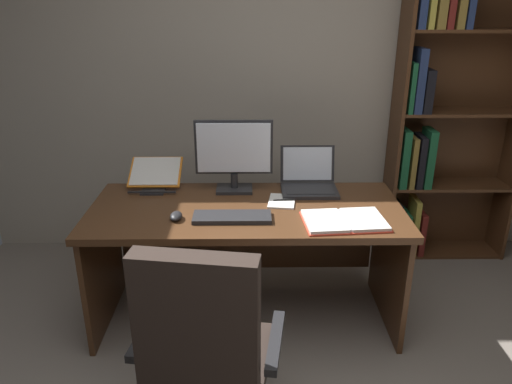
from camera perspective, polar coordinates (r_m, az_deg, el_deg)
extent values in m
cube|color=#A89E8E|center=(3.62, 2.77, 14.94)|extent=(5.04, 0.12, 2.84)
cube|color=#4C2D19|center=(2.78, -1.17, -2.16)|extent=(1.78, 0.78, 0.04)
cube|color=#4C2D19|center=(3.08, -17.37, -8.45)|extent=(0.03, 0.72, 0.70)
cube|color=#4C2D19|center=(3.07, 15.22, -8.36)|extent=(0.03, 0.72, 0.70)
cube|color=#4C2D19|center=(3.26, -1.08, -4.95)|extent=(1.66, 0.03, 0.49)
cube|color=#4C2D19|center=(3.60, 16.19, 8.93)|extent=(0.02, 0.28, 2.20)
cube|color=#4C2D19|center=(3.87, 21.89, 9.09)|extent=(0.89, 0.01, 2.20)
cube|color=#4C2D19|center=(4.11, 20.44, -6.32)|extent=(0.84, 0.26, 0.02)
cube|color=black|center=(3.86, 15.85, -4.01)|extent=(0.05, 0.18, 0.41)
cube|color=#195633|center=(3.91, 16.76, -4.41)|extent=(0.05, 0.21, 0.33)
cube|color=gold|center=(3.90, 17.78, -3.68)|extent=(0.04, 0.20, 0.44)
cube|color=maroon|center=(3.94, 18.53, -4.44)|extent=(0.04, 0.18, 0.33)
cube|color=#4C2D19|center=(3.89, 21.49, 0.80)|extent=(0.84, 0.26, 0.02)
cube|color=#195633|center=(3.68, 16.65, 3.88)|extent=(0.05, 0.21, 0.42)
cube|color=olive|center=(3.70, 17.56, 3.44)|extent=(0.04, 0.20, 0.37)
cube|color=black|center=(3.71, 18.38, 3.50)|extent=(0.04, 0.20, 0.38)
cube|color=#195633|center=(3.73, 19.32, 3.80)|extent=(0.05, 0.20, 0.42)
cube|color=#4C2D19|center=(3.75, 22.64, 8.60)|extent=(0.84, 0.26, 0.02)
cube|color=#195633|center=(3.54, 17.47, 11.55)|extent=(0.03, 0.17, 0.34)
cube|color=navy|center=(3.56, 18.28, 12.26)|extent=(0.05, 0.20, 0.43)
cube|color=black|center=(3.59, 19.17, 11.10)|extent=(0.06, 0.19, 0.29)
cube|color=#4C2D19|center=(3.68, 23.91, 16.87)|extent=(0.84, 0.26, 0.02)
cube|color=gold|center=(3.51, 19.61, 19.90)|extent=(0.04, 0.17, 0.29)
cube|color=maroon|center=(3.55, 21.58, 19.65)|extent=(0.04, 0.17, 0.29)
cube|color=#2D231E|center=(2.26, -5.27, -18.83)|extent=(0.56, 0.55, 0.07)
cube|color=#2D231E|center=(1.90, -6.98, -15.17)|extent=(0.48, 0.17, 0.59)
cube|color=#232326|center=(2.25, -12.60, -15.44)|extent=(0.11, 0.39, 0.04)
cube|color=#232326|center=(2.15, 2.26, -17.02)|extent=(0.11, 0.39, 0.04)
cube|color=#232326|center=(3.01, -2.53, 0.36)|extent=(0.22, 0.16, 0.02)
cylinder|color=#232326|center=(2.99, -2.54, 1.34)|extent=(0.04, 0.04, 0.09)
cube|color=#232326|center=(2.94, -2.61, 5.25)|extent=(0.47, 0.02, 0.33)
cube|color=silver|center=(2.92, -2.62, 5.14)|extent=(0.44, 0.00, 0.30)
cube|color=#232326|center=(3.00, 6.24, 0.13)|extent=(0.34, 0.24, 0.02)
cube|color=#2D2D30|center=(2.97, 6.28, 0.22)|extent=(0.29, 0.13, 0.00)
cube|color=#232326|center=(3.10, 6.01, 3.31)|extent=(0.34, 0.07, 0.22)
cube|color=silver|center=(3.09, 6.02, 3.31)|extent=(0.31, 0.06, 0.20)
cube|color=#232326|center=(2.63, -2.80, -2.94)|extent=(0.42, 0.15, 0.02)
ellipsoid|color=#232326|center=(2.65, -9.30, -2.78)|extent=(0.06, 0.10, 0.04)
cube|color=#232326|center=(3.05, -11.89, 0.11)|extent=(0.14, 0.12, 0.01)
cube|color=#232326|center=(3.01, -12.06, 0.00)|extent=(0.29, 0.01, 0.01)
cube|color=orange|center=(3.13, -11.62, 2.30)|extent=(0.32, 0.23, 0.13)
cube|color=silver|center=(3.12, -11.65, 2.42)|extent=(0.30, 0.21, 0.11)
cube|color=#DB422D|center=(2.61, 7.96, -3.57)|extent=(0.24, 0.31, 0.01)
cube|color=#DB422D|center=(2.66, 12.50, -3.33)|extent=(0.24, 0.31, 0.01)
cube|color=silver|center=(2.60, 7.97, -3.33)|extent=(0.22, 0.29, 0.02)
cube|color=silver|center=(2.66, 12.53, -3.10)|extent=(0.22, 0.29, 0.02)
cylinder|color=#B7B7BC|center=(2.63, 10.27, -3.30)|extent=(0.04, 0.26, 0.02)
cube|color=silver|center=(2.85, 3.03, -1.07)|extent=(0.18, 0.23, 0.01)
cylinder|color=black|center=(2.85, 3.43, -0.90)|extent=(0.14, 0.02, 0.01)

